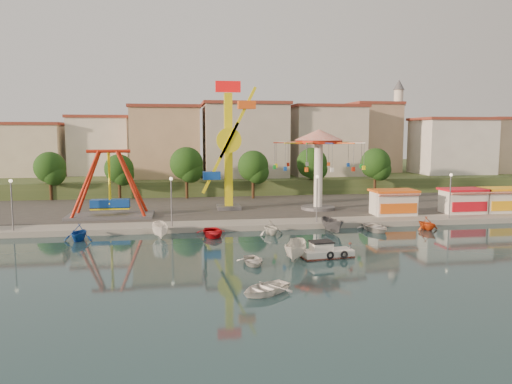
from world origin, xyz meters
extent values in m
plane|color=#122B32|center=(0.00, 0.00, 0.00)|extent=(200.00, 200.00, 0.00)
cube|color=#9E998E|center=(0.00, 62.00, 0.30)|extent=(200.00, 100.00, 0.60)
cube|color=#4C4944|center=(0.00, 30.00, 0.60)|extent=(90.00, 28.00, 0.01)
cube|color=#384C26|center=(0.00, 67.00, 1.50)|extent=(200.00, 60.00, 3.00)
cube|color=#59595E|center=(-15.29, 20.18, 0.75)|extent=(10.00, 5.00, 0.30)
cube|color=#1241A0|center=(-15.29, 20.18, 2.20)|extent=(4.50, 1.40, 1.00)
cylinder|color=#AC200D|center=(-15.29, 20.18, 8.40)|extent=(5.00, 0.40, 0.40)
cube|color=#59595E|center=(-0.78, 24.06, 0.85)|extent=(3.00, 3.00, 0.50)
cube|color=yellow|center=(-0.78, 24.06, 8.10)|extent=(1.00, 1.00, 15.00)
cube|color=red|center=(-0.78, 24.06, 16.40)|extent=(3.20, 0.50, 1.40)
cylinder|color=yellow|center=(-0.78, 23.26, 9.60)|extent=(3.20, 0.50, 3.20)
cube|color=yellow|center=(0.35, 23.06, 11.83)|extent=(4.83, 0.35, 9.08)
cube|color=#F05415|center=(1.48, 23.06, 14.06)|extent=(2.20, 1.20, 1.00)
cylinder|color=#59595E|center=(10.71, 22.05, 0.80)|extent=(4.40, 4.40, 0.40)
cylinder|color=white|center=(10.71, 22.05, 5.10)|extent=(1.10, 1.10, 9.00)
cylinder|color=#AC200D|center=(10.71, 22.05, 9.40)|extent=(6.00, 6.00, 0.50)
cone|color=red|center=(10.71, 22.05, 10.30)|extent=(6.40, 6.40, 1.40)
cube|color=white|center=(18.62, 16.50, 2.00)|extent=(5.00, 3.00, 2.80)
cube|color=orange|center=(18.62, 16.50, 3.55)|extent=(5.40, 3.40, 0.25)
cube|color=red|center=(18.62, 14.80, 3.20)|extent=(5.00, 0.77, 0.43)
cube|color=white|center=(27.78, 16.50, 2.00)|extent=(5.00, 3.00, 2.80)
cube|color=red|center=(27.78, 16.50, 3.55)|extent=(5.40, 3.40, 0.25)
cube|color=red|center=(27.78, 14.80, 3.20)|extent=(5.00, 0.77, 0.43)
cube|color=white|center=(32.98, 16.50, 2.00)|extent=(5.00, 3.00, 2.80)
cube|color=#FFB115|center=(32.98, 16.50, 3.55)|extent=(5.40, 3.40, 0.25)
cube|color=red|center=(32.98, 14.80, 3.20)|extent=(5.00, 0.77, 0.43)
cylinder|color=#59595E|center=(-24.00, 13.00, 3.10)|extent=(0.14, 0.14, 5.00)
cylinder|color=#59595E|center=(-8.00, 13.00, 3.10)|extent=(0.14, 0.14, 5.00)
cylinder|color=#59595E|center=(8.00, 13.00, 3.10)|extent=(0.14, 0.14, 5.00)
cylinder|color=#59595E|center=(24.00, 13.00, 3.10)|extent=(0.14, 0.14, 5.00)
cylinder|color=#382314|center=(-26.00, 36.98, 2.40)|extent=(0.44, 0.44, 3.60)
sphere|color=black|center=(-26.00, 36.98, 5.49)|extent=(4.60, 4.60, 4.60)
cylinder|color=#382314|center=(-16.00, 36.24, 2.30)|extent=(0.44, 0.44, 3.40)
sphere|color=black|center=(-16.00, 36.24, 5.22)|extent=(4.35, 4.35, 4.35)
cylinder|color=#382314|center=(-6.00, 35.81, 2.56)|extent=(0.44, 0.44, 3.92)
sphere|color=black|center=(-6.00, 35.81, 5.94)|extent=(5.02, 5.02, 5.02)
cylinder|color=#382314|center=(4.00, 34.36, 2.43)|extent=(0.44, 0.44, 3.66)
sphere|color=black|center=(4.00, 34.36, 5.58)|extent=(4.68, 4.68, 4.68)
cylinder|color=#382314|center=(14.00, 37.35, 2.50)|extent=(0.44, 0.44, 3.80)
sphere|color=black|center=(14.00, 37.35, 5.77)|extent=(4.86, 4.86, 4.86)
cylinder|color=#382314|center=(24.00, 35.54, 2.49)|extent=(0.44, 0.44, 3.77)
sphere|color=black|center=(24.00, 35.54, 5.73)|extent=(4.83, 4.83, 4.83)
cube|color=beige|center=(-33.37, 46.06, 8.93)|extent=(9.26, 9.53, 11.87)
cube|color=silver|center=(-21.33, 51.38, 7.32)|extent=(12.33, 9.01, 8.63)
cube|color=tan|center=(-8.19, 51.96, 8.62)|extent=(11.95, 9.28, 11.23)
cube|color=beige|center=(5.60, 48.80, 7.60)|extent=(12.59, 10.50, 9.20)
cube|color=beige|center=(19.07, 52.20, 7.62)|extent=(10.75, 9.23, 9.24)
cube|color=tan|center=(32.37, 50.33, 8.61)|extent=(12.77, 10.96, 11.21)
cube|color=silver|center=(44.15, 48.77, 9.18)|extent=(8.23, 8.98, 12.36)
cube|color=beige|center=(56.03, 53.70, 7.38)|extent=(11.59, 10.93, 8.76)
cylinder|color=silver|center=(36.00, 54.00, 11.00)|extent=(1.80, 1.80, 16.00)
cylinder|color=#59595E|center=(36.00, 54.00, 16.00)|extent=(2.80, 2.80, 0.30)
cone|color=#59595E|center=(36.00, 54.00, 20.00)|extent=(2.20, 2.20, 2.00)
cube|color=white|center=(5.20, -0.33, 0.26)|extent=(4.52, 2.21, 0.78)
cube|color=#AC200D|center=(5.20, -0.33, 0.07)|extent=(4.52, 2.21, 0.14)
cube|color=white|center=(4.68, -0.24, 0.91)|extent=(1.89, 1.52, 0.78)
cube|color=black|center=(4.68, -0.24, 1.35)|extent=(2.09, 1.72, 0.10)
torus|color=black|center=(5.20, -1.20, 0.39)|extent=(0.68, 0.26, 0.66)
torus|color=black|center=(6.42, -1.16, 0.39)|extent=(0.68, 0.26, 0.66)
imported|color=silver|center=(-1.41, -1.68, 0.32)|extent=(2.52, 3.33, 0.65)
imported|color=white|center=(-1.73, -9.11, 0.39)|extent=(4.63, 4.35, 0.78)
imported|color=silver|center=(2.33, -0.84, 0.83)|extent=(3.17, 4.59, 1.66)
imported|color=#1243A2|center=(-16.99, 9.80, 0.84)|extent=(3.24, 3.60, 1.67)
imported|color=white|center=(-9.10, 9.80, 0.81)|extent=(2.02, 4.33, 1.62)
imported|color=red|center=(-3.87, 9.80, 0.44)|extent=(3.29, 4.42, 0.88)
imported|color=silver|center=(2.19, 9.80, 0.77)|extent=(3.31, 3.57, 1.54)
imported|color=#505055|center=(8.85, 9.80, 0.81)|extent=(2.09, 4.35, 1.62)
imported|color=silver|center=(13.67, 9.80, 0.44)|extent=(3.51, 4.57, 0.88)
imported|color=#CA4112|center=(19.55, 9.80, 0.73)|extent=(2.94, 3.23, 1.46)
camera|label=1|loc=(-7.16, -40.36, 10.49)|focal=35.00mm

